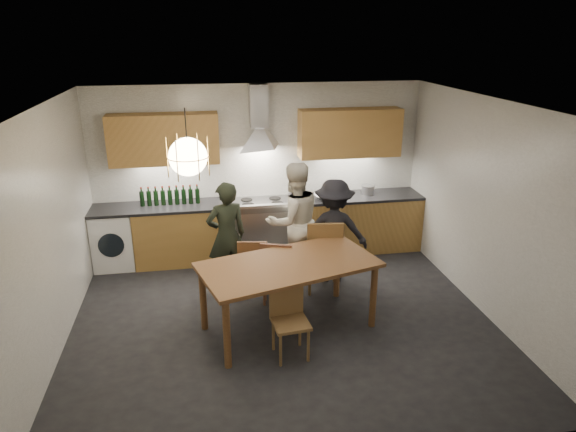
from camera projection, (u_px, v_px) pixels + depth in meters
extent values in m
plane|color=black|center=(283.00, 320.00, 6.25)|extent=(5.00, 5.00, 0.00)
cube|color=white|center=(259.00, 170.00, 7.89)|extent=(5.00, 0.02, 2.60)
cube|color=white|center=(332.00, 327.00, 3.72)|extent=(5.00, 0.02, 2.60)
cube|color=white|center=(49.00, 235.00, 5.41)|extent=(0.02, 4.50, 2.60)
cube|color=white|center=(486.00, 208.00, 6.21)|extent=(0.02, 4.50, 2.60)
cube|color=white|center=(282.00, 104.00, 5.36)|extent=(5.00, 4.50, 0.02)
cube|color=#BC8D48|center=(185.00, 234.00, 7.72)|extent=(1.45, 0.60, 0.86)
cube|color=#BC8D48|center=(354.00, 224.00, 8.15)|extent=(2.05, 0.60, 0.86)
cube|color=white|center=(114.00, 239.00, 7.56)|extent=(0.58, 0.58, 0.85)
cube|color=black|center=(162.00, 207.00, 7.52)|extent=(2.05, 0.62, 0.04)
cube|color=black|center=(356.00, 197.00, 7.99)|extent=(2.05, 0.62, 0.04)
cube|color=silver|center=(262.00, 231.00, 7.92)|extent=(0.90, 0.60, 0.80)
cube|color=black|center=(265.00, 239.00, 7.66)|extent=(0.78, 0.02, 0.42)
cube|color=slate|center=(262.00, 204.00, 7.77)|extent=(0.90, 0.60, 0.08)
cube|color=silver|center=(264.00, 206.00, 7.51)|extent=(0.90, 0.08, 0.04)
cube|color=tan|center=(164.00, 139.00, 7.31)|extent=(1.55, 0.35, 0.72)
cube|color=tan|center=(350.00, 133.00, 7.76)|extent=(1.55, 0.35, 0.72)
cube|color=silver|center=(259.00, 106.00, 7.43)|extent=(0.26, 0.22, 0.62)
cylinder|color=black|center=(186.00, 133.00, 5.19)|extent=(0.01, 0.01, 0.50)
sphere|color=#FFE0A5|center=(188.00, 157.00, 5.28)|extent=(0.40, 0.40, 0.40)
torus|color=gold|center=(188.00, 157.00, 5.28)|extent=(0.43, 0.43, 0.01)
cube|color=brown|center=(289.00, 265.00, 5.83)|extent=(2.19, 1.51, 0.04)
cylinder|color=brown|center=(227.00, 334.00, 5.25)|extent=(0.08, 0.08, 0.79)
cylinder|color=brown|center=(203.00, 299.00, 5.94)|extent=(0.08, 0.08, 0.79)
cylinder|color=brown|center=(373.00, 296.00, 6.00)|extent=(0.08, 0.08, 0.79)
cylinder|color=brown|center=(337.00, 269.00, 6.69)|extent=(0.08, 0.08, 0.79)
cube|color=brown|center=(254.00, 267.00, 6.71)|extent=(0.44, 0.44, 0.04)
cube|color=brown|center=(252.00, 257.00, 6.48)|extent=(0.38, 0.10, 0.41)
cylinder|color=brown|center=(266.00, 276.00, 6.93)|extent=(0.03, 0.03, 0.39)
cylinder|color=brown|center=(265.00, 287.00, 6.64)|extent=(0.03, 0.03, 0.39)
cylinder|color=brown|center=(244.00, 276.00, 6.93)|extent=(0.03, 0.03, 0.39)
cylinder|color=brown|center=(242.00, 287.00, 6.65)|extent=(0.03, 0.03, 0.39)
cube|color=brown|center=(278.00, 271.00, 6.57)|extent=(0.50, 0.50, 0.04)
cube|color=brown|center=(276.00, 260.00, 6.33)|extent=(0.38, 0.16, 0.43)
cylinder|color=brown|center=(292.00, 282.00, 6.77)|extent=(0.03, 0.03, 0.40)
cylinder|color=brown|center=(289.00, 293.00, 6.48)|extent=(0.03, 0.03, 0.40)
cylinder|color=brown|center=(269.00, 280.00, 6.82)|extent=(0.03, 0.03, 0.40)
cylinder|color=brown|center=(264.00, 291.00, 6.52)|extent=(0.03, 0.03, 0.40)
cube|color=brown|center=(323.00, 255.00, 6.85)|extent=(0.52, 0.52, 0.04)
cube|color=brown|center=(325.00, 242.00, 6.56)|extent=(0.47, 0.11, 0.51)
cylinder|color=brown|center=(335.00, 266.00, 7.12)|extent=(0.04, 0.04, 0.48)
cylinder|color=brown|center=(338.00, 279.00, 6.77)|extent=(0.04, 0.04, 0.48)
cylinder|color=brown|center=(308.00, 267.00, 7.11)|extent=(0.04, 0.04, 0.48)
cylinder|color=brown|center=(310.00, 279.00, 6.76)|extent=(0.04, 0.04, 0.48)
cube|color=brown|center=(291.00, 323.00, 5.44)|extent=(0.41, 0.41, 0.04)
cube|color=brown|center=(286.00, 297.00, 5.52)|extent=(0.38, 0.08, 0.41)
cylinder|color=brown|center=(281.00, 350.00, 5.34)|extent=(0.03, 0.03, 0.38)
cylinder|color=brown|center=(273.00, 335.00, 5.61)|extent=(0.03, 0.03, 0.38)
cylinder|color=brown|center=(308.00, 346.00, 5.42)|extent=(0.03, 0.03, 0.38)
cylinder|color=brown|center=(300.00, 330.00, 5.69)|extent=(0.03, 0.03, 0.38)
imported|color=black|center=(227.00, 236.00, 6.84)|extent=(0.61, 0.48, 1.49)
imported|color=beige|center=(294.00, 221.00, 7.08)|extent=(0.96, 0.83, 1.67)
imported|color=black|center=(334.00, 231.00, 7.05)|extent=(1.03, 0.73, 1.46)
imported|color=silver|center=(324.00, 196.00, 7.81)|extent=(0.33, 0.33, 0.08)
cylinder|color=#B4B4B8|center=(368.00, 190.00, 8.02)|extent=(0.24, 0.24, 0.14)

